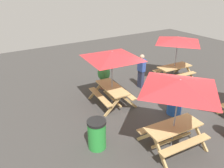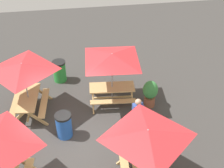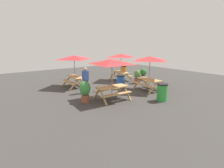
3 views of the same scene
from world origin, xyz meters
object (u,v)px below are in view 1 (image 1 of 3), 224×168
at_px(picnic_table_0, 178,43).
at_px(trash_bin_green, 97,134).
at_px(trash_bin_blue, 175,102).
at_px(picnic_table_2, 112,59).
at_px(picnic_table_3, 179,90).
at_px(person_standing, 141,70).
at_px(potted_plant_0, 104,75).

xyz_separation_m(picnic_table_0, trash_bin_green, (-5.91, -2.44, -1.49)).
distance_m(picnic_table_0, trash_bin_blue, 3.68).
height_order(picnic_table_2, trash_bin_blue, picnic_table_2).
distance_m(picnic_table_0, picnic_table_3, 5.32).
height_order(picnic_table_0, person_standing, picnic_table_0).
height_order(trash_bin_blue, person_standing, person_standing).
xyz_separation_m(picnic_table_2, trash_bin_blue, (1.64, -1.98, -1.49)).
bearing_deg(trash_bin_blue, picnic_table_0, 43.99).
bearing_deg(picnic_table_0, person_standing, 177.61).
height_order(trash_bin_blue, potted_plant_0, potted_plant_0).
distance_m(trash_bin_blue, trash_bin_green, 3.49).
distance_m(picnic_table_0, trash_bin_green, 6.57).
bearing_deg(trash_bin_blue, potted_plant_0, 108.95).
bearing_deg(person_standing, potted_plant_0, -122.73).
xyz_separation_m(picnic_table_0, trash_bin_blue, (-2.42, -2.34, -1.49)).
distance_m(picnic_table_2, person_standing, 2.38).
xyz_separation_m(picnic_table_3, trash_bin_green, (-2.02, 1.19, -1.49)).
relative_size(trash_bin_blue, person_standing, 0.59).
relative_size(picnic_table_2, potted_plant_0, 2.40).
relative_size(picnic_table_2, trash_bin_blue, 2.88).
distance_m(picnic_table_2, picnic_table_3, 3.27).
relative_size(potted_plant_0, person_standing, 0.70).
xyz_separation_m(trash_bin_blue, trash_bin_green, (-3.49, -0.10, 0.00)).
bearing_deg(picnic_table_0, trash_bin_blue, -132.13).
bearing_deg(trash_bin_green, trash_bin_blue, 1.60).
distance_m(picnic_table_3, person_standing, 4.41).
distance_m(picnic_table_2, trash_bin_blue, 2.97).
xyz_separation_m(picnic_table_0, picnic_table_3, (-3.89, -3.63, 0.00)).
bearing_deg(trash_bin_blue, trash_bin_green, -178.40).
height_order(picnic_table_3, person_standing, picnic_table_3).
distance_m(trash_bin_green, person_standing, 4.72).
height_order(picnic_table_0, potted_plant_0, picnic_table_0).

